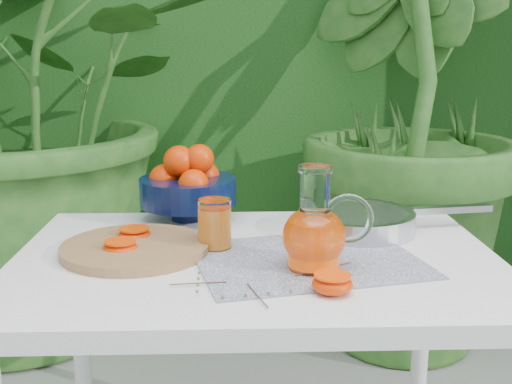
{
  "coord_description": "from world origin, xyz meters",
  "views": [
    {
      "loc": [
        0.06,
        -1.31,
        1.18
      ],
      "look_at": [
        0.1,
        -0.03,
        0.88
      ],
      "focal_mm": 45.0,
      "sensor_mm": 36.0,
      "label": 1
    }
  ],
  "objects_px": {
    "cutting_board": "(135,248)",
    "fruit_bowl": "(188,185)",
    "juice_pitcher": "(315,234)",
    "saute_pan": "(358,220)",
    "white_table": "(256,292)"
  },
  "relations": [
    {
      "from": "white_table",
      "to": "saute_pan",
      "type": "xyz_separation_m",
      "value": [
        0.24,
        0.16,
        0.11
      ]
    },
    {
      "from": "cutting_board",
      "to": "juice_pitcher",
      "type": "distance_m",
      "value": 0.39
    },
    {
      "from": "cutting_board",
      "to": "saute_pan",
      "type": "bearing_deg",
      "value": 15.72
    },
    {
      "from": "juice_pitcher",
      "to": "saute_pan",
      "type": "distance_m",
      "value": 0.29
    },
    {
      "from": "white_table",
      "to": "fruit_bowl",
      "type": "relative_size",
      "value": 3.33
    },
    {
      "from": "fruit_bowl",
      "to": "juice_pitcher",
      "type": "height_order",
      "value": "juice_pitcher"
    },
    {
      "from": "cutting_board",
      "to": "fruit_bowl",
      "type": "relative_size",
      "value": 1.03
    },
    {
      "from": "white_table",
      "to": "fruit_bowl",
      "type": "bearing_deg",
      "value": 119.03
    },
    {
      "from": "fruit_bowl",
      "to": "juice_pitcher",
      "type": "xyz_separation_m",
      "value": [
        0.27,
        -0.38,
        -0.01
      ]
    },
    {
      "from": "juice_pitcher",
      "to": "white_table",
      "type": "bearing_deg",
      "value": 140.0
    },
    {
      "from": "cutting_board",
      "to": "fruit_bowl",
      "type": "height_order",
      "value": "fruit_bowl"
    },
    {
      "from": "cutting_board",
      "to": "juice_pitcher",
      "type": "height_order",
      "value": "juice_pitcher"
    },
    {
      "from": "cutting_board",
      "to": "saute_pan",
      "type": "relative_size",
      "value": 0.63
    },
    {
      "from": "white_table",
      "to": "juice_pitcher",
      "type": "height_order",
      "value": "juice_pitcher"
    },
    {
      "from": "fruit_bowl",
      "to": "saute_pan",
      "type": "bearing_deg",
      "value": -17.2
    }
  ]
}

